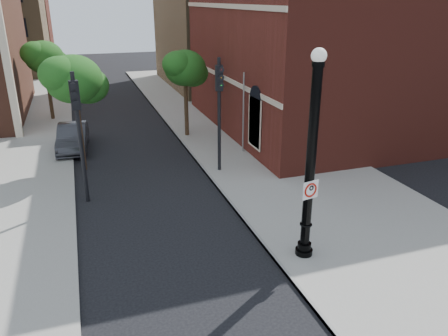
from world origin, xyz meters
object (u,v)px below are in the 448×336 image
object	(u,v)px
parked_car	(73,137)
traffic_signal_left	(77,117)
traffic_signal_right	(219,97)
lamppost	(310,170)
no_parking_sign	(311,190)

from	to	relation	value
parked_car	traffic_signal_left	distance (m)	7.75
parked_car	traffic_signal_right	size ratio (longest dim) A/B	0.79
lamppost	traffic_signal_right	world-z (taller)	lamppost
lamppost	parked_car	bearing A→B (deg)	116.73
traffic_signal_left	no_parking_sign	bearing A→B (deg)	-53.26
lamppost	traffic_signal_left	size ratio (longest dim) A/B	1.24
traffic_signal_right	parked_car	bearing A→B (deg)	150.25
lamppost	parked_car	world-z (taller)	lamppost
lamppost	no_parking_sign	world-z (taller)	lamppost
lamppost	traffic_signal_left	bearing A→B (deg)	134.50
parked_car	traffic_signal_left	bearing A→B (deg)	-82.03
traffic_signal_left	lamppost	bearing A→B (deg)	-52.41
no_parking_sign	traffic_signal_right	xyz separation A→B (m)	(-0.26, 8.17, 1.20)
lamppost	traffic_signal_right	distance (m)	8.03
parked_car	lamppost	bearing A→B (deg)	-58.75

